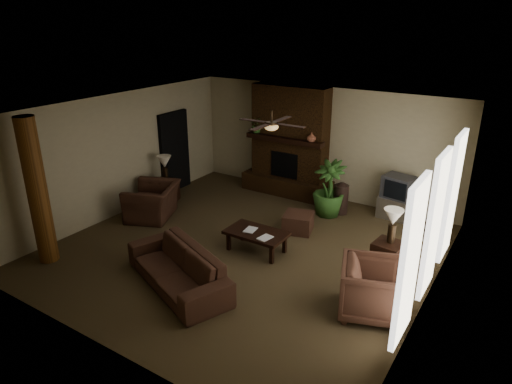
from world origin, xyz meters
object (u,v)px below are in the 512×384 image
Objects in this scene: coffee_table at (256,234)px; side_table_left at (167,191)px; floor_plant at (328,200)px; tv_stand at (397,208)px; floor_vase at (341,196)px; lamp_left at (164,164)px; log_column at (37,192)px; armchair_right at (373,287)px; ottoman at (298,222)px; side_table_right at (387,256)px; armchair_left at (152,196)px; sofa at (177,262)px; lamp_right at (393,220)px.

side_table_left is (-3.31, 0.99, -0.10)m from coffee_table.
floor_plant is at bearing 79.23° from coffee_table.
tv_stand is 1.31m from floor_vase.
log_column is at bearing -88.08° from lamp_left.
tv_stand is at bearing -8.92° from armchair_right.
armchair_right is 1.79× the size of side_table_left.
ottoman is at bearing 4.64° from lamp_left.
floor_vase is (3.86, 5.10, -0.97)m from log_column.
side_table_left is 1.00× the size of side_table_right.
armchair_left is 2.17× the size of side_table_right.
side_table_left is at bearing 96.81° from lamp_left.
coffee_table is (0.49, 1.76, -0.08)m from sofa.
floor_plant is (-0.21, -0.26, -0.06)m from floor_vase.
armchair_left is at bearing -173.44° from side_table_right.
lamp_right is (5.72, -0.22, 0.00)m from lamp_left.
floor_vase is 2.62m from side_table_right.
log_column reaches higher than sofa.
armchair_left reaches higher than coffee_table.
lamp_right is at bearing -13.28° from ottoman.
coffee_table is 3.64m from tv_stand.
coffee_table is 3.45m from side_table_left.
ottoman is at bearing 77.86° from coffee_table.
sofa is 3.59× the size of lamp_left.
side_table_left is at bearing 91.94° from log_column.
armchair_right is at bearing -81.82° from side_table_right.
floor_plant is at bearing 100.62° from armchair_left.
sofa is at bearing -139.42° from side_table_right.
ottoman is at bearing 165.64° from side_table_right.
coffee_table is at bearing 54.44° from armchair_right.
side_table_left reaches higher than coffee_table.
sofa is 1.83m from coffee_table.
side_table_right is at bearing -75.45° from tv_stand.
log_column reaches higher than side_table_right.
lamp_left is (-3.76, -1.44, 0.63)m from floor_plant.
side_table_left is at bearing -155.55° from tv_stand.
floor_vase is at bearing 74.29° from ottoman.
side_table_left is at bearing 157.85° from sofa.
floor_plant is 2.64m from lamp_right.
coffee_table is at bearing -118.97° from tv_stand.
armchair_left is at bearing -145.68° from tv_stand.
armchair_right is at bearing -15.88° from coffee_table.
tv_stand is 1.10× the size of floor_vase.
sofa is 3.81m from side_table_right.
floor_vase is at bearing -157.60° from tv_stand.
coffee_table is 3.50m from lamp_left.
lamp_left is at bearing -156.92° from floor_vase.
lamp_left is (-3.97, -1.69, 0.57)m from floor_vase.
armchair_left is 2.17× the size of side_table_left.
armchair_left is 5.60m from armchair_right.
tv_stand is 1.55× the size of side_table_left.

